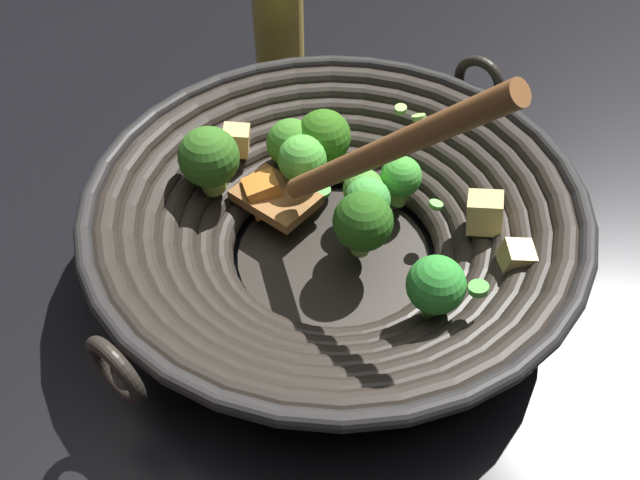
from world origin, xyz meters
name	(u,v)px	position (x,y,z in m)	size (l,w,h in m)	color
ground_plane	(333,261)	(0.00, 0.00, 0.00)	(4.00, 4.00, 0.00)	black
wok	(334,216)	(0.00, 0.00, 0.05)	(0.41, 0.41, 0.24)	black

